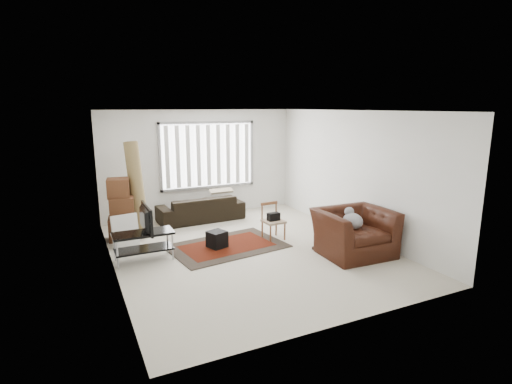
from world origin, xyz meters
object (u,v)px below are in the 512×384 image
(side_chair, at_px, (273,219))
(armchair, at_px, (354,229))
(tv_stand, at_px, (143,240))
(moving_boxes, at_px, (121,211))
(sofa, at_px, (201,205))

(side_chair, bearing_deg, armchair, -59.96)
(tv_stand, bearing_deg, armchair, -20.90)
(moving_boxes, height_order, side_chair, moving_boxes)
(tv_stand, distance_m, sofa, 2.72)
(sofa, xyz_separation_m, armchair, (1.93, -3.49, 0.10))
(tv_stand, xyz_separation_m, side_chair, (2.72, 0.07, 0.04))
(tv_stand, height_order, side_chair, side_chair)
(tv_stand, relative_size, armchair, 0.78)
(sofa, bearing_deg, side_chair, 112.86)
(moving_boxes, xyz_separation_m, side_chair, (2.91, -1.34, -0.18))
(sofa, height_order, armchair, armchair)
(side_chair, relative_size, armchair, 0.56)
(armchair, bearing_deg, tv_stand, 161.22)
(side_chair, height_order, armchair, armchair)
(moving_boxes, relative_size, armchair, 0.95)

